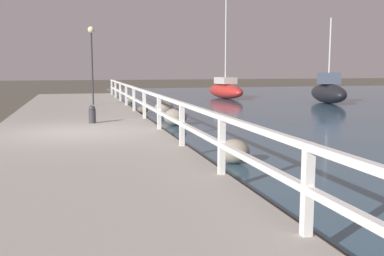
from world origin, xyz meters
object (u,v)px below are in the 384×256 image
(dock_lamp, at_px, (92,44))
(sailboat_red, at_px, (225,90))
(sailboat_black, at_px, (328,92))
(mooring_bollard, at_px, (92,114))

(dock_lamp, bearing_deg, sailboat_red, 35.71)
(sailboat_black, bearing_deg, sailboat_red, 140.75)
(dock_lamp, relative_size, sailboat_black, 0.77)
(dock_lamp, height_order, sailboat_red, sailboat_red)
(mooring_bollard, height_order, dock_lamp, dock_lamp)
(mooring_bollard, bearing_deg, sailboat_black, 31.79)
(mooring_bollard, distance_m, sailboat_black, 15.19)
(mooring_bollard, xyz_separation_m, sailboat_black, (12.91, 8.00, 0.10))
(dock_lamp, distance_m, sailboat_black, 12.86)
(mooring_bollard, xyz_separation_m, sailboat_red, (8.70, 13.03, 0.03))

